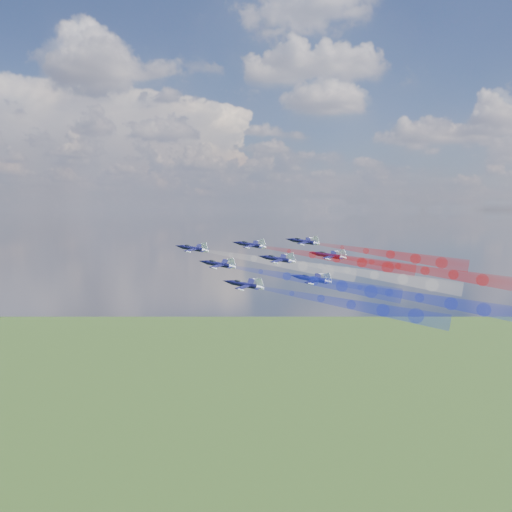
{
  "coord_description": "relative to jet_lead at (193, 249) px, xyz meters",
  "views": [
    {
      "loc": [
        -30.36,
        -134.53,
        183.64
      ],
      "look_at": [
        -22.53,
        18.91,
        171.42
      ],
      "focal_mm": 40.73,
      "sensor_mm": 36.0,
      "label": 1
    }
  ],
  "objects": [
    {
      "name": "trail_center_third",
      "position": [
        45.23,
        -22.29,
        -5.12
      ],
      "size": [
        38.39,
        21.55,
        9.08
      ],
      "primitive_type": null,
      "rotation": [
        0.12,
        -0.18,
        1.1
      ],
      "color": "white"
    },
    {
      "name": "jet_inner_right",
      "position": [
        16.04,
        2.7,
        0.83
      ],
      "size": [
        13.58,
        12.83,
        5.65
      ],
      "primitive_type": null,
      "rotation": [
        0.12,
        -0.18,
        1.1
      ],
      "color": "black"
    },
    {
      "name": "jet_outer_right",
      "position": [
        31.78,
        7.04,
        1.48
      ],
      "size": [
        13.58,
        12.83,
        5.65
      ],
      "primitive_type": null,
      "rotation": [
        0.12,
        -0.18,
        1.1
      ],
      "color": "black"
    },
    {
      "name": "jet_rear_right",
      "position": [
        36.83,
        -6.68,
        -1.55
      ],
      "size": [
        13.58,
        12.83,
        5.65
      ],
      "primitive_type": null,
      "rotation": [
        0.12,
        -0.18,
        1.1
      ],
      "color": "black"
    },
    {
      "name": "jet_rear_left",
      "position": [
        30.01,
        -22.86,
        -5.99
      ],
      "size": [
        13.58,
        12.83,
        5.65
      ],
      "primitive_type": null,
      "rotation": [
        0.12,
        -0.18,
        1.1
      ],
      "color": "black"
    },
    {
      "name": "trail_lead",
      "position": [
        22.61,
        -10.86,
        -3.04
      ],
      "size": [
        38.39,
        21.55,
        9.08
      ],
      "primitive_type": null,
      "rotation": [
        0.12,
        -0.18,
        1.1
      ],
      "color": "white"
    },
    {
      "name": "trail_inner_right",
      "position": [
        38.65,
        -8.17,
        -2.21
      ],
      "size": [
        38.39,
        21.55,
        9.08
      ],
      "primitive_type": null,
      "rotation": [
        0.12,
        -0.18,
        1.1
      ],
      "color": "red"
    },
    {
      "name": "trail_rear_left",
      "position": [
        52.62,
        -33.73,
        -9.02
      ],
      "size": [
        38.39,
        21.55,
        9.08
      ],
      "primitive_type": null,
      "rotation": [
        0.12,
        -0.18,
        1.1
      ],
      "color": "#1929DA"
    },
    {
      "name": "jet_outer_left",
      "position": [
        13.46,
        -27.66,
        -6.61
      ],
      "size": [
        13.58,
        12.83,
        5.65
      ],
      "primitive_type": null,
      "rotation": [
        0.12,
        -0.18,
        1.1
      ],
      "color": "black"
    },
    {
      "name": "trail_outer_left",
      "position": [
        36.07,
        -38.52,
        -9.65
      ],
      "size": [
        38.39,
        21.55,
        9.08
      ],
      "primitive_type": null,
      "rotation": [
        0.12,
        -0.18,
        1.1
      ],
      "color": "#1929DA"
    },
    {
      "name": "trail_outer_right",
      "position": [
        54.38,
        -3.82,
        -1.56
      ],
      "size": [
        38.39,
        21.55,
        9.08
      ],
      "primitive_type": null,
      "rotation": [
        0.12,
        -0.18,
        1.1
      ],
      "color": "red"
    },
    {
      "name": "jet_lead",
      "position": [
        0.0,
        0.0,
        0.0
      ],
      "size": [
        13.58,
        12.83,
        5.65
      ],
      "primitive_type": null,
      "rotation": [
        0.12,
        -0.18,
        1.1
      ],
      "color": "black"
    },
    {
      "name": "jet_center_third",
      "position": [
        22.62,
        -11.42,
        -2.08
      ],
      "size": [
        13.58,
        12.83,
        5.65
      ],
      "primitive_type": null,
      "rotation": [
        0.12,
        -0.18,
        1.1
      ],
      "color": "black"
    },
    {
      "name": "trail_inner_left",
      "position": [
        29.88,
        -25.48,
        -6.09
      ],
      "size": [
        38.39,
        21.55,
        9.08
      ],
      "primitive_type": null,
      "rotation": [
        0.12,
        -0.18,
        1.1
      ],
      "color": "#1929DA"
    },
    {
      "name": "trail_rear_right",
      "position": [
        59.44,
        -17.55,
        -4.58
      ],
      "size": [
        38.39,
        21.55,
        9.08
      ],
      "primitive_type": null,
      "rotation": [
        0.12,
        -0.18,
        1.1
      ],
      "color": "red"
    },
    {
      "name": "jet_inner_left",
      "position": [
        7.27,
        -14.61,
        -3.05
      ],
      "size": [
        13.58,
        12.83,
        5.65
      ],
      "primitive_type": null,
      "rotation": [
        0.12,
        -0.18,
        1.1
      ],
      "color": "black"
    }
  ]
}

